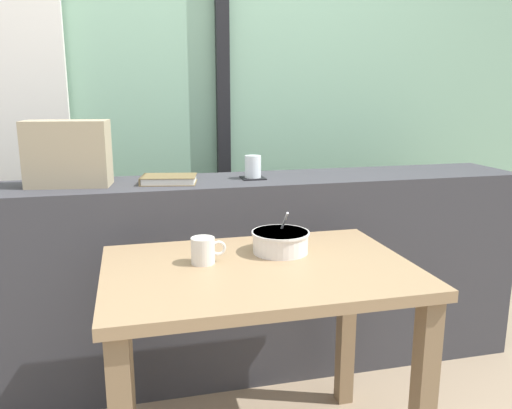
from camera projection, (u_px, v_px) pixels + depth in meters
The scene contains 11 objects.
outdoor_backdrop at pixel (190, 64), 2.77m from camera, with size 4.80×0.08×2.80m, color #84B293.
curtain_left_panel at pixel (7, 93), 2.50m from camera, with size 0.56×0.06×2.50m, color silver.
window_divider_post at pixel (223, 83), 2.77m from camera, with size 0.07×0.05×2.60m, color black.
dark_console_ledge at pixel (216, 278), 2.28m from camera, with size 2.80×0.39×0.89m, color #38383D.
breakfast_table at pixel (259, 304), 1.64m from camera, with size 0.97×0.66×0.72m.
coaster_square at pixel (253, 178), 2.22m from camera, with size 0.10×0.10×0.01m, color black.
juice_glass at pixel (253, 167), 2.21m from camera, with size 0.07×0.07×0.10m.
closed_book at pixel (169, 179), 2.11m from camera, with size 0.25×0.19×0.03m.
throw_pillow at pixel (68, 154), 2.02m from camera, with size 0.32×0.14×0.26m, color tan.
soup_bowl at pixel (280, 242), 1.74m from camera, with size 0.20×0.20×0.15m.
ceramic_mug at pixel (204, 250), 1.63m from camera, with size 0.11×0.08×0.08m.
Camera 1 is at (-0.34, -1.59, 1.27)m, focal length 35.94 mm.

